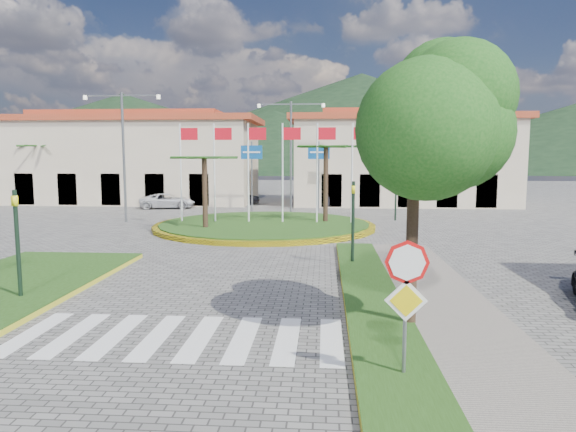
# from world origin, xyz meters

# --- Properties ---
(ground) EXTENTS (160.00, 160.00, 0.00)m
(ground) POSITION_xyz_m (0.00, 0.00, 0.00)
(ground) COLOR #5D5A58
(ground) RESTS_ON ground
(sidewalk_right) EXTENTS (4.00, 28.00, 0.15)m
(sidewalk_right) POSITION_xyz_m (6.00, 2.00, 0.07)
(sidewalk_right) COLOR gray
(sidewalk_right) RESTS_ON ground
(verge_right) EXTENTS (1.60, 28.00, 0.18)m
(verge_right) POSITION_xyz_m (4.80, 2.00, 0.09)
(verge_right) COLOR #214112
(verge_right) RESTS_ON ground
(crosswalk) EXTENTS (8.00, 3.00, 0.01)m
(crosswalk) POSITION_xyz_m (0.00, 4.00, 0.01)
(crosswalk) COLOR silver
(crosswalk) RESTS_ON ground
(roundabout_island) EXTENTS (12.70, 12.70, 6.00)m
(roundabout_island) POSITION_xyz_m (0.00, 22.00, 0.17)
(roundabout_island) COLOR yellow
(roundabout_island) RESTS_ON ground
(stop_sign) EXTENTS (0.80, 0.11, 2.65)m
(stop_sign) POSITION_xyz_m (4.90, 1.96, 1.79)
(stop_sign) COLOR slate
(stop_sign) RESTS_ON ground
(deciduous_tree) EXTENTS (3.60, 3.60, 6.80)m
(deciduous_tree) POSITION_xyz_m (5.50, 5.00, 5.18)
(deciduous_tree) COLOR black
(deciduous_tree) RESTS_ON ground
(traffic_light_left) EXTENTS (0.15, 0.18, 3.20)m
(traffic_light_left) POSITION_xyz_m (-5.20, 6.50, 1.94)
(traffic_light_left) COLOR black
(traffic_light_left) RESTS_ON ground
(traffic_light_right) EXTENTS (0.15, 0.18, 3.20)m
(traffic_light_right) POSITION_xyz_m (4.50, 12.00, 1.94)
(traffic_light_right) COLOR black
(traffic_light_right) RESTS_ON ground
(traffic_light_far) EXTENTS (0.18, 0.15, 3.20)m
(traffic_light_far) POSITION_xyz_m (8.00, 26.00, 1.94)
(traffic_light_far) COLOR black
(traffic_light_far) RESTS_ON ground
(direction_sign_west) EXTENTS (1.60, 0.14, 5.20)m
(direction_sign_west) POSITION_xyz_m (-2.00, 30.97, 3.53)
(direction_sign_west) COLOR slate
(direction_sign_west) RESTS_ON ground
(direction_sign_east) EXTENTS (1.60, 0.14, 5.20)m
(direction_sign_east) POSITION_xyz_m (3.00, 30.97, 3.53)
(direction_sign_east) COLOR slate
(direction_sign_east) RESTS_ON ground
(street_lamp_centre) EXTENTS (4.80, 0.16, 8.00)m
(street_lamp_centre) POSITION_xyz_m (1.00, 30.00, 4.50)
(street_lamp_centre) COLOR slate
(street_lamp_centre) RESTS_ON ground
(street_lamp_west) EXTENTS (4.80, 0.16, 8.00)m
(street_lamp_west) POSITION_xyz_m (-9.00, 24.00, 4.50)
(street_lamp_west) COLOR slate
(street_lamp_west) RESTS_ON ground
(building_left) EXTENTS (23.32, 9.54, 8.05)m
(building_left) POSITION_xyz_m (-14.00, 38.00, 3.90)
(building_left) COLOR #C6B495
(building_left) RESTS_ON ground
(building_right) EXTENTS (19.08, 9.54, 8.05)m
(building_right) POSITION_xyz_m (10.00, 38.00, 3.90)
(building_right) COLOR #C6B495
(building_right) RESTS_ON ground
(hill_far_west) EXTENTS (140.00, 140.00, 22.00)m
(hill_far_west) POSITION_xyz_m (-55.00, 140.00, 11.00)
(hill_far_west) COLOR black
(hill_far_west) RESTS_ON ground
(hill_far_mid) EXTENTS (180.00, 180.00, 30.00)m
(hill_far_mid) POSITION_xyz_m (15.00, 160.00, 15.00)
(hill_far_mid) COLOR black
(hill_far_mid) RESTS_ON ground
(hill_near_back) EXTENTS (110.00, 110.00, 16.00)m
(hill_near_back) POSITION_xyz_m (-10.00, 130.00, 8.00)
(hill_near_back) COLOR black
(hill_near_back) RESTS_ON ground
(white_van) EXTENTS (4.57, 2.78, 1.18)m
(white_van) POSITION_xyz_m (-8.94, 32.41, 0.59)
(white_van) COLOR silver
(white_van) RESTS_ON ground
(car_dark_a) EXTENTS (3.93, 1.83, 1.30)m
(car_dark_a) POSITION_xyz_m (-4.00, 36.14, 0.65)
(car_dark_a) COLOR black
(car_dark_a) RESTS_ON ground
(car_dark_b) EXTENTS (3.83, 1.90, 1.21)m
(car_dark_b) POSITION_xyz_m (5.27, 34.39, 0.60)
(car_dark_b) COLOR black
(car_dark_b) RESTS_ON ground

